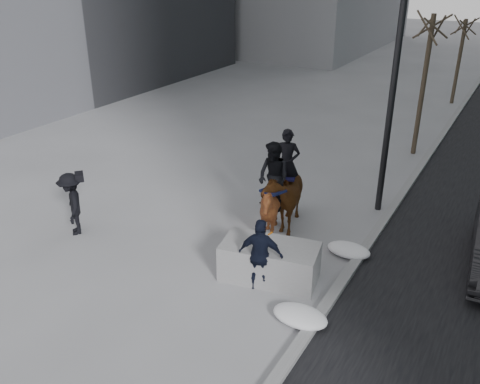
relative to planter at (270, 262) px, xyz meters
The scene contains 11 objects.
ground 1.49m from the planter, behind, with size 120.00×120.00×0.00m, color gray.
curb 9.98m from the planter, 80.82° to the left, with size 0.25×90.00×0.12m, color gray.
planter is the anchor object (origin of this frame).
tree_near 10.71m from the planter, 84.55° to the left, with size 1.20×1.20×5.74m, color #33281E, non-canonical shape.
tree_far 19.20m from the planter, 87.03° to the left, with size 1.20×1.20×4.67m, color #372D20, non-canonical shape.
mounted_left 2.82m from the planter, 108.97° to the left, with size 1.58×2.33×2.76m.
mounted_right 1.92m from the planter, 116.65° to the left, with size 1.91×2.02×2.71m.
feeder 0.64m from the planter, 89.17° to the right, with size 1.10×0.98×1.75m.
camera_crew 5.69m from the planter, behind, with size 1.28×1.24×1.75m.
lamppost 6.75m from the planter, 76.18° to the left, with size 0.25×1.00×9.09m.
snow_piles 1.35m from the planter, 11.00° to the left, with size 1.19×3.79×0.30m.
Camera 1 is at (5.87, -8.95, 6.91)m, focal length 38.00 mm.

